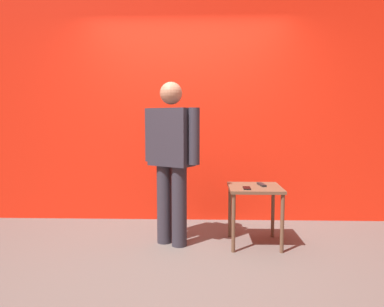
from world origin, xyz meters
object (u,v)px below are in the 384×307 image
(standing_person, at_px, (171,155))
(cell_phone, at_px, (247,188))
(side_table, at_px, (255,196))
(tv_remote, at_px, (262,185))

(standing_person, height_order, cell_phone, standing_person)
(cell_phone, bearing_deg, side_table, 52.23)
(tv_remote, bearing_deg, cell_phone, -146.84)
(standing_person, height_order, side_table, standing_person)
(standing_person, distance_m, tv_remote, 0.95)
(standing_person, xyz_separation_m, tv_remote, (0.90, 0.06, -0.31))
(side_table, bearing_deg, tv_remote, 31.25)
(cell_phone, relative_size, tv_remote, 0.85)
(cell_phone, height_order, tv_remote, tv_remote)
(standing_person, bearing_deg, cell_phone, -7.51)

